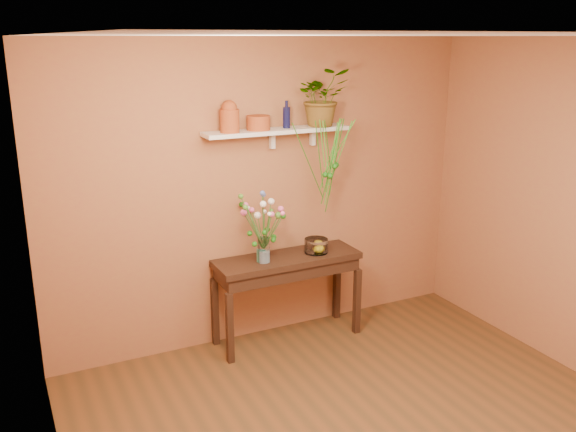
{
  "coord_description": "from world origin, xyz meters",
  "views": [
    {
      "loc": [
        -2.19,
        -2.9,
        2.69
      ],
      "look_at": [
        0.0,
        1.55,
        1.25
      ],
      "focal_mm": 38.49,
      "sensor_mm": 36.0,
      "label": 1
    }
  ],
  "objects": [
    {
      "name": "wall_shelf",
      "position": [
        0.06,
        1.87,
        1.92
      ],
      "size": [
        1.3,
        0.24,
        0.19
      ],
      "color": "white",
      "rests_on": "room"
    },
    {
      "name": "sideboard",
      "position": [
        0.1,
        1.77,
        0.69
      ],
      "size": [
        1.33,
        0.43,
        0.81
      ],
      "color": "#321F14",
      "rests_on": "ground"
    },
    {
      "name": "room",
      "position": [
        0.0,
        0.0,
        1.35
      ],
      "size": [
        4.04,
        4.04,
        2.7
      ],
      "color": "brown",
      "rests_on": "ground"
    },
    {
      "name": "glass_vase",
      "position": [
        -0.15,
        1.73,
        0.9
      ],
      "size": [
        0.11,
        0.11,
        0.22
      ],
      "color": "white",
      "rests_on": "sideboard"
    },
    {
      "name": "plant_fronds",
      "position": [
        0.48,
        1.69,
        1.63
      ],
      "size": [
        0.59,
        0.34,
        0.85
      ],
      "color": "#206715",
      "rests_on": "wall_shelf"
    },
    {
      "name": "terracotta_jug",
      "position": [
        -0.39,
        1.84,
        2.06
      ],
      "size": [
        0.21,
        0.21,
        0.26
      ],
      "color": "#A2391C",
      "rests_on": "wall_shelf"
    },
    {
      "name": "lemon",
      "position": [
        0.4,
        1.73,
        0.85
      ],
      "size": [
        0.07,
        0.07,
        0.07
      ],
      "primitive_type": "sphere",
      "color": "#F8F62A",
      "rests_on": "glass_bowl"
    },
    {
      "name": "bouquet",
      "position": [
        -0.16,
        1.72,
        1.23
      ],
      "size": [
        0.44,
        0.51,
        0.54
      ],
      "color": "#386B28",
      "rests_on": "glass_vase"
    },
    {
      "name": "spider_plant",
      "position": [
        0.48,
        1.84,
        2.19
      ],
      "size": [
        0.52,
        0.47,
        0.5
      ],
      "primitive_type": "imported",
      "rotation": [
        0.0,
        0.0,
        -0.18
      ],
      "color": "#206715",
      "rests_on": "wall_shelf"
    },
    {
      "name": "carton",
      "position": [
        -0.17,
        1.74,
        0.86
      ],
      "size": [
        0.06,
        0.05,
        0.12
      ],
      "primitive_type": "cube",
      "rotation": [
        0.0,
        0.0,
        0.13
      ],
      "color": "#326D7D",
      "rests_on": "sideboard"
    },
    {
      "name": "terracotta_pot",
      "position": [
        -0.12,
        1.87,
        2.0
      ],
      "size": [
        0.26,
        0.26,
        0.12
      ],
      "primitive_type": "cylinder",
      "rotation": [
        0.0,
        0.0,
        -0.4
      ],
      "color": "#A2391C",
      "rests_on": "wall_shelf"
    },
    {
      "name": "blue_bottle",
      "position": [
        0.14,
        1.87,
        2.03
      ],
      "size": [
        0.07,
        0.07,
        0.23
      ],
      "color": "#0F1037",
      "rests_on": "wall_shelf"
    },
    {
      "name": "glass_bowl",
      "position": [
        0.38,
        1.74,
        0.86
      ],
      "size": [
        0.21,
        0.21,
        0.13
      ],
      "color": "white",
      "rests_on": "sideboard"
    }
  ]
}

